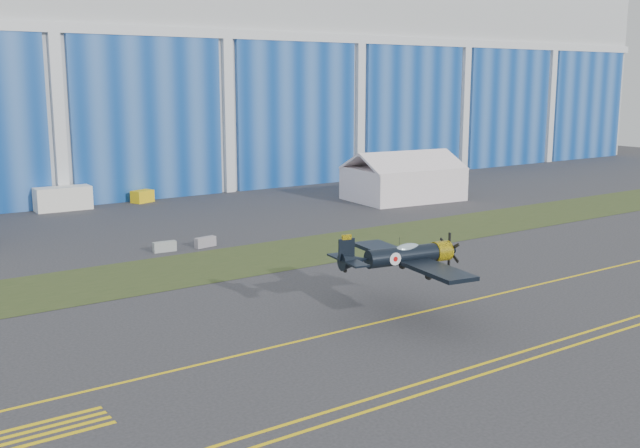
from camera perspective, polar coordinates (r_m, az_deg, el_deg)
ground at (r=48.75m, az=-2.17°, el=-6.66°), size 260.00×260.00×0.00m
grass_median at (r=60.54m, az=-9.40°, el=-3.29°), size 260.00×10.00×0.02m
hangar at (r=113.69m, az=-22.64°, el=10.19°), size 220.00×45.70×30.00m
taxiway_centreline at (r=44.83m, az=1.34°, el=-8.22°), size 200.00×0.20×0.02m
edge_line_near at (r=38.12m, az=10.03°, el=-11.93°), size 80.00×0.20×0.02m
edge_line_far at (r=38.77m, az=8.96°, el=-11.49°), size 80.00×0.20×0.02m
hold_short_ladder at (r=35.01m, az=-20.59°, el=-14.62°), size 6.00×2.40×0.02m
warbird at (r=47.03m, az=6.32°, el=-2.41°), size 11.03×12.65×3.36m
tent at (r=93.98m, az=6.37°, el=3.71°), size 14.15×10.99×6.15m
shipping_container at (r=90.96m, az=-19.00°, el=1.85°), size 6.28×2.66×2.69m
tug at (r=94.15m, az=-13.38°, el=2.06°), size 2.95×2.41×1.48m
gse_box at (r=112.84m, az=6.44°, el=3.83°), size 3.70×2.80×1.98m
barrier_a at (r=66.56m, az=-11.76°, el=-1.70°), size 2.04×0.74×0.90m
barrier_b at (r=67.83m, az=-8.73°, el=-1.36°), size 2.07×0.91×0.90m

